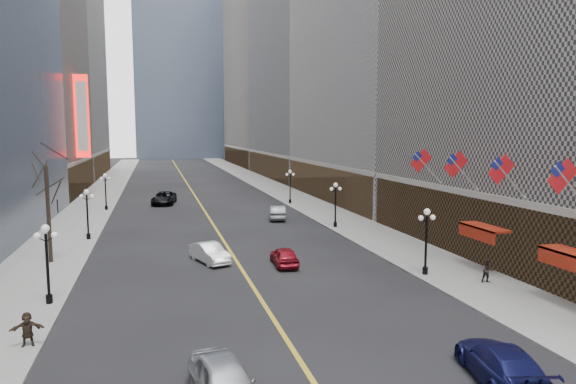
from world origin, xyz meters
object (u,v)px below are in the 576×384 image
streetlamp_west_1 (47,256)px  car_sb_near (501,363)px  car_nb_near (225,384)px  streetlamp_east_1 (426,234)px  streetlamp_west_3 (105,188)px  car_nb_mid (210,253)px  streetlamp_west_2 (87,209)px  car_nb_far (164,198)px  car_sb_mid (284,256)px  car_sb_far (278,212)px  streetlamp_east_3 (290,183)px  streetlamp_east_2 (336,200)px

streetlamp_west_1 → car_sb_near: bearing=-36.8°
car_nb_near → car_sb_near: car_nb_near is taller
streetlamp_east_1 → car_sb_near: (-4.68, -14.14, -2.12)m
streetlamp_west_3 → car_sb_near: 53.63m
streetlamp_west_1 → streetlamp_east_1: bearing=0.0°
car_nb_mid → streetlamp_west_3: bearing=89.3°
streetlamp_east_1 → streetlamp_west_2: same height
car_nb_near → streetlamp_west_2: bearing=97.0°
car_nb_near → streetlamp_west_1: bearing=114.3°
streetlamp_west_2 → car_nb_mid: streetlamp_west_2 is taller
car_nb_far → car_sb_mid: (7.98, -35.12, -0.16)m
car_nb_mid → car_sb_near: bearing=-86.8°
streetlamp_east_1 → car_nb_mid: size_ratio=1.02×
car_nb_mid → car_sb_far: 19.61m
streetlamp_west_1 → car_nb_far: 40.98m
car_nb_mid → car_sb_far: (9.38, 17.22, 0.06)m
streetlamp_east_3 → streetlamp_west_1: 43.05m
streetlamp_west_1 → car_sb_far: size_ratio=0.94×
car_nb_far → car_nb_mid: bearing=-76.7°
car_sb_mid → car_nb_near: bearing=72.3°
streetlamp_west_3 → streetlamp_west_2: bearing=-90.0°
streetlamp_west_1 → car_sb_far: 31.35m
streetlamp_east_1 → streetlamp_east_2: bearing=90.0°
car_nb_near → car_sb_near: (10.72, -1.00, -0.06)m
car_nb_near → car_sb_far: size_ratio=1.03×
streetlamp_east_3 → car_sb_far: 12.31m
streetlamp_west_1 → streetlamp_west_2: size_ratio=1.00×
streetlamp_east_3 → car_sb_far: size_ratio=0.94×
streetlamp_west_3 → car_nb_far: (7.05, 4.32, -2.04)m
streetlamp_west_3 → streetlamp_east_2: bearing=-37.3°
streetlamp_west_3 → car_nb_mid: streetlamp_west_3 is taller
streetlamp_west_1 → car_nb_near: streetlamp_west_1 is taller
car_nb_near → car_sb_far: 39.40m
car_sb_near → streetlamp_west_2: bearing=-46.9°
car_sb_far → car_nb_mid: bearing=73.9°
streetlamp_east_3 → streetlamp_east_1: bearing=-90.0°
car_nb_far → streetlamp_west_1: bearing=-91.4°
streetlamp_east_3 → streetlamp_west_1: size_ratio=1.00×
streetlamp_west_2 → car_nb_far: size_ratio=0.73×
streetlamp_east_1 → streetlamp_east_3: 36.00m
streetlamp_east_2 → car_nb_far: (-16.55, 22.32, -2.04)m
streetlamp_west_2 → car_sb_near: size_ratio=0.84×
streetlamp_east_2 → streetlamp_east_1: bearing=-90.0°
car_sb_near → car_sb_mid: (-3.89, 19.34, -0.09)m
streetlamp_east_2 → car_sb_mid: 15.56m
streetlamp_east_2 → streetlamp_east_3: 18.00m
car_sb_mid → streetlamp_west_3: bearing=-61.2°
streetlamp_east_1 → car_nb_mid: bearing=151.5°
car_sb_mid → car_sb_far: (4.15, 19.51, 0.09)m
car_sb_near → streetlamp_west_1: bearing=-24.2°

